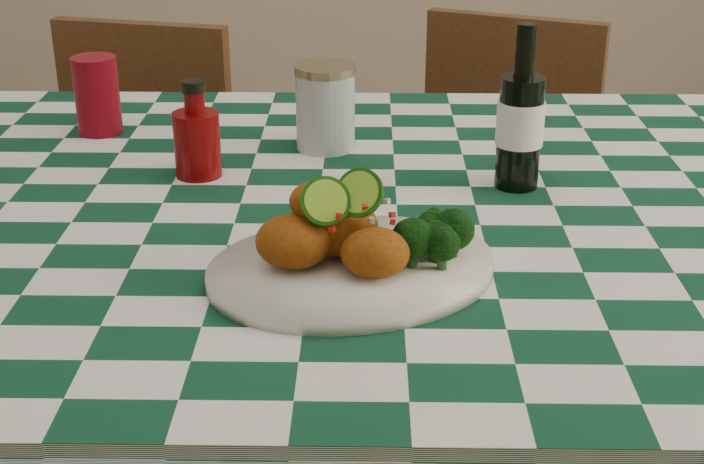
# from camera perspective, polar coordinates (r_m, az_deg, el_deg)

# --- Properties ---
(dining_table) EXTENTS (1.66, 1.06, 0.79)m
(dining_table) POSITION_cam_1_polar(r_m,az_deg,el_deg) (1.48, -1.74, -12.55)
(dining_table) COLOR #0E3D26
(dining_table) RESTS_ON ground
(plate) EXTENTS (0.39, 0.35, 0.02)m
(plate) POSITION_cam_1_polar(r_m,az_deg,el_deg) (1.09, 0.00, -2.21)
(plate) COLOR silver
(plate) RESTS_ON dining_table
(fried_chicken_pile) EXTENTS (0.16, 0.11, 0.10)m
(fried_chicken_pile) POSITION_cam_1_polar(r_m,az_deg,el_deg) (1.06, -0.33, 0.64)
(fried_chicken_pile) COLOR #8D470D
(fried_chicken_pile) RESTS_ON plate
(broccoli_side) EXTENTS (0.07, 0.07, 0.05)m
(broccoli_side) POSITION_cam_1_polar(r_m,az_deg,el_deg) (1.08, 4.82, -0.25)
(broccoli_side) COLOR black
(broccoli_side) RESTS_ON plate
(red_tumbler) EXTENTS (0.09, 0.09, 0.12)m
(red_tumbler) POSITION_cam_1_polar(r_m,az_deg,el_deg) (1.59, -14.61, 7.71)
(red_tumbler) COLOR maroon
(red_tumbler) RESTS_ON dining_table
(ketchup_bottle) EXTENTS (0.09, 0.09, 0.14)m
(ketchup_bottle) POSITION_cam_1_polar(r_m,az_deg,el_deg) (1.37, -9.05, 5.94)
(ketchup_bottle) COLOR #680506
(ketchup_bottle) RESTS_ON dining_table
(mason_jar) EXTENTS (0.10, 0.10, 0.13)m
(mason_jar) POSITION_cam_1_polar(r_m,az_deg,el_deg) (1.47, -1.56, 7.27)
(mason_jar) COLOR #B2BCBA
(mason_jar) RESTS_ON dining_table
(beer_bottle) EXTENTS (0.07, 0.07, 0.22)m
(beer_bottle) POSITION_cam_1_polar(r_m,az_deg,el_deg) (1.33, 9.82, 7.15)
(beer_bottle) COLOR black
(beer_bottle) RESTS_ON dining_table
(wooden_chair_left) EXTENTS (0.46, 0.48, 0.84)m
(wooden_chair_left) POSITION_cam_1_polar(r_m,az_deg,el_deg) (2.11, -13.34, -0.47)
(wooden_chair_left) COLOR #472814
(wooden_chair_left) RESTS_ON ground
(wooden_chair_right) EXTENTS (0.51, 0.52, 0.85)m
(wooden_chair_right) POSITION_cam_1_polar(r_m,az_deg,el_deg) (2.11, 7.55, 0.07)
(wooden_chair_right) COLOR #472814
(wooden_chair_right) RESTS_ON ground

